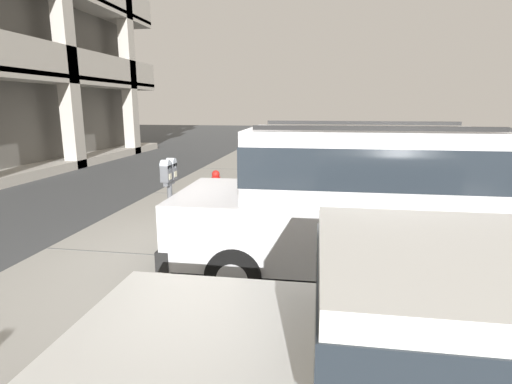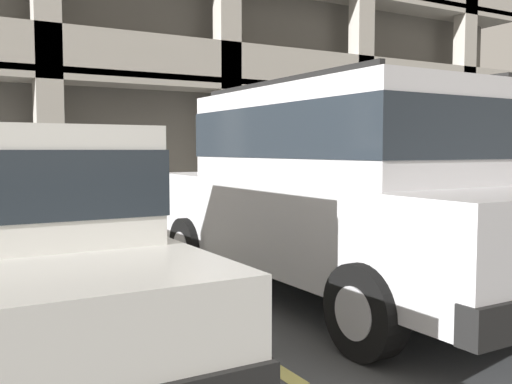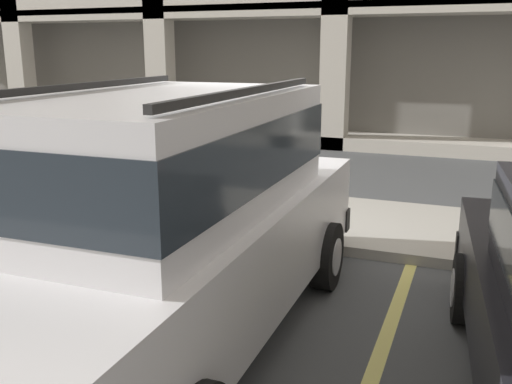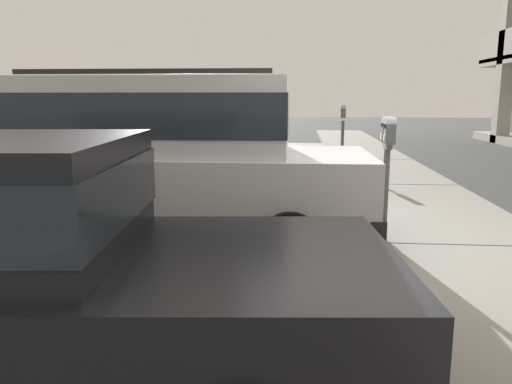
{
  "view_description": "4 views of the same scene",
  "coord_description": "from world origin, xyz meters",
  "px_view_note": "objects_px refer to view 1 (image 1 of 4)",
  "views": [
    {
      "loc": [
        -5.16,
        -1.68,
        2.25
      ],
      "look_at": [
        -0.02,
        -0.84,
        1.12
      ],
      "focal_mm": 28.0,
      "sensor_mm": 36.0,
      "label": 1
    },
    {
      "loc": [
        -3.43,
        -6.55,
        1.41
      ],
      "look_at": [
        -0.25,
        -0.98,
        0.94
      ],
      "focal_mm": 40.0,
      "sensor_mm": 36.0,
      "label": 2
    },
    {
      "loc": [
        2.1,
        -5.82,
        2.29
      ],
      "look_at": [
        0.24,
        -1.1,
        1.01
      ],
      "focal_mm": 40.0,
      "sensor_mm": 36.0,
      "label": 3
    },
    {
      "loc": [
        5.6,
        -0.63,
        1.76
      ],
      "look_at": [
        0.23,
        -1.1,
        0.73
      ],
      "focal_mm": 35.0,
      "sensor_mm": 36.0,
      "label": 4
    }
  ],
  "objects_px": {
    "fire_hydrant": "(216,186)",
    "parking_meter_near": "(169,185)",
    "dark_hatchback": "(355,177)",
    "silver_suv": "(361,198)",
    "red_sedan": "(464,374)"
  },
  "relations": [
    {
      "from": "silver_suv",
      "to": "dark_hatchback",
      "type": "bearing_deg",
      "value": -4.2
    },
    {
      "from": "fire_hydrant",
      "to": "parking_meter_near",
      "type": "bearing_deg",
      "value": -175.2
    },
    {
      "from": "red_sedan",
      "to": "fire_hydrant",
      "type": "height_order",
      "value": "red_sedan"
    },
    {
      "from": "dark_hatchback",
      "to": "fire_hydrant",
      "type": "height_order",
      "value": "dark_hatchback"
    },
    {
      "from": "red_sedan",
      "to": "parking_meter_near",
      "type": "distance_m",
      "value": 4.16
    },
    {
      "from": "silver_suv",
      "to": "dark_hatchback",
      "type": "height_order",
      "value": "silver_suv"
    },
    {
      "from": "dark_hatchback",
      "to": "fire_hydrant",
      "type": "xyz_separation_m",
      "value": [
        0.4,
        3.03,
        -0.36
      ]
    },
    {
      "from": "dark_hatchback",
      "to": "silver_suv",
      "type": "bearing_deg",
      "value": 171.64
    },
    {
      "from": "silver_suv",
      "to": "fire_hydrant",
      "type": "bearing_deg",
      "value": 38.24
    },
    {
      "from": "silver_suv",
      "to": "parking_meter_near",
      "type": "distance_m",
      "value": 2.55
    },
    {
      "from": "silver_suv",
      "to": "parking_meter_near",
      "type": "relative_size",
      "value": 3.37
    },
    {
      "from": "parking_meter_near",
      "to": "fire_hydrant",
      "type": "distance_m",
      "value": 3.62
    },
    {
      "from": "red_sedan",
      "to": "parking_meter_near",
      "type": "xyz_separation_m",
      "value": [
        3.01,
        2.84,
        0.36
      ]
    },
    {
      "from": "silver_suv",
      "to": "parking_meter_near",
      "type": "bearing_deg",
      "value": 89.82
    },
    {
      "from": "parking_meter_near",
      "to": "dark_hatchback",
      "type": "bearing_deg",
      "value": -41.11
    }
  ]
}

